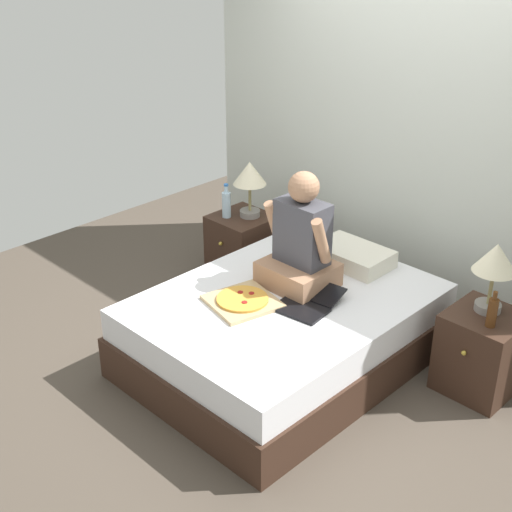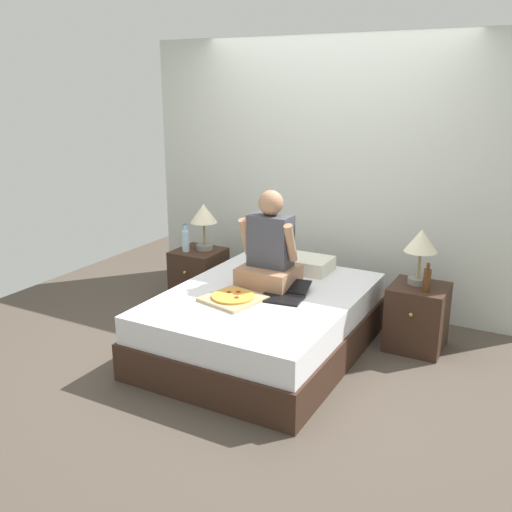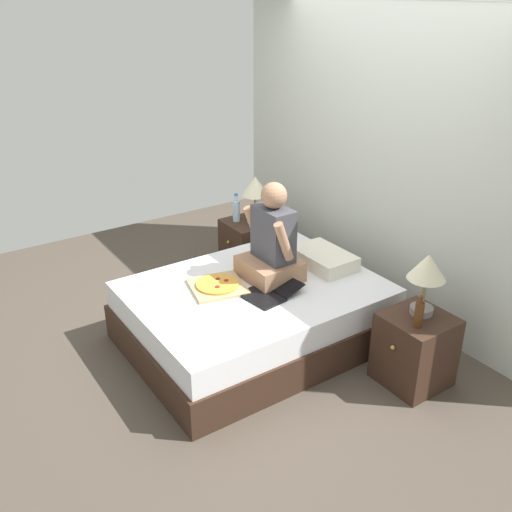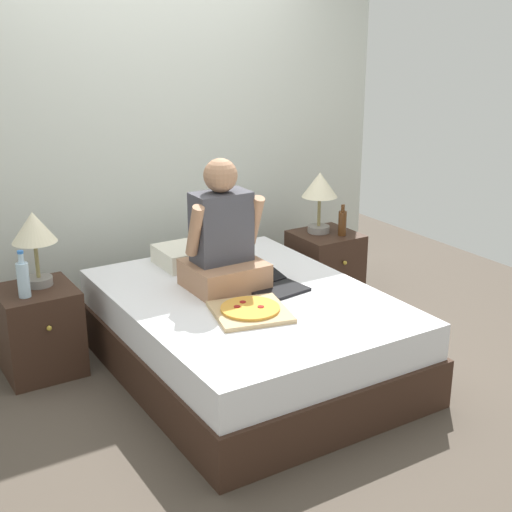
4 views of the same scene
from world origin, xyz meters
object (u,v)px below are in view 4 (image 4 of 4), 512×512
(nightstand_left, at_px, (39,330))
(nightstand_right, at_px, (325,267))
(person_seated, at_px, (223,241))
(laptop, at_px, (272,285))
(pizza_box, at_px, (250,311))
(lamp_on_left_nightstand, at_px, (34,233))
(water_bottle, at_px, (23,278))
(lamp_on_right_nightstand, at_px, (320,189))
(bed, at_px, (248,334))
(beer_bottle, at_px, (342,223))

(nightstand_left, xyz_separation_m, nightstand_right, (2.12, 0.00, 0.00))
(person_seated, bearing_deg, laptop, -39.78)
(nightstand_right, bearing_deg, pizza_box, -143.01)
(lamp_on_left_nightstand, distance_m, water_bottle, 0.28)
(lamp_on_right_nightstand, bearing_deg, pizza_box, -140.80)
(bed, xyz_separation_m, person_seated, (-0.05, 0.20, 0.54))
(nightstand_right, bearing_deg, beer_bottle, -54.99)
(bed, bearing_deg, person_seated, 104.76)
(lamp_on_left_nightstand, distance_m, nightstand_right, 2.17)
(nightstand_right, bearing_deg, lamp_on_left_nightstand, 178.62)
(bed, height_order, beer_bottle, beer_bottle)
(person_seated, distance_m, pizza_box, 0.53)
(nightstand_right, xyz_separation_m, person_seated, (-1.11, -0.45, 0.52))
(nightstand_right, xyz_separation_m, pizza_box, (-1.19, -0.90, 0.25))
(nightstand_left, xyz_separation_m, person_seated, (1.01, -0.45, 0.52))
(nightstand_right, distance_m, person_seated, 1.31)
(person_seated, relative_size, pizza_box, 1.62)
(water_bottle, height_order, person_seated, person_seated)
(water_bottle, relative_size, beer_bottle, 1.20)
(bed, height_order, nightstand_left, nightstand_left)
(water_bottle, relative_size, nightstand_right, 0.52)
(lamp_on_left_nightstand, bearing_deg, nightstand_left, -128.63)
(lamp_on_left_nightstand, relative_size, pizza_box, 0.94)
(nightstand_left, relative_size, lamp_on_left_nightstand, 1.18)
(nightstand_left, bearing_deg, pizza_box, -44.10)
(lamp_on_right_nightstand, height_order, laptop, lamp_on_right_nightstand)
(lamp_on_left_nightstand, bearing_deg, beer_bottle, -3.98)
(lamp_on_left_nightstand, xyz_separation_m, beer_bottle, (2.15, -0.15, -0.23))
(person_seated, bearing_deg, bed, -75.24)
(laptop, bearing_deg, lamp_on_right_nightstand, 38.90)
(lamp_on_right_nightstand, relative_size, pizza_box, 0.94)
(nightstand_right, height_order, beer_bottle, beer_bottle)
(nightstand_right, bearing_deg, laptop, -144.12)
(bed, relative_size, laptop, 4.23)
(bed, distance_m, person_seated, 0.58)
(nightstand_right, bearing_deg, lamp_on_right_nightstand, 120.93)
(lamp_on_left_nightstand, xyz_separation_m, person_seated, (0.97, -0.50, -0.08))
(bed, distance_m, lamp_on_left_nightstand, 1.38)
(nightstand_left, xyz_separation_m, water_bottle, (-0.08, -0.09, 0.38))
(bed, bearing_deg, nightstand_left, 148.54)
(laptop, bearing_deg, nightstand_left, 152.58)
(nightstand_right, relative_size, person_seated, 0.68)
(beer_bottle, height_order, laptop, beer_bottle)
(person_seated, bearing_deg, beer_bottle, 16.60)
(nightstand_left, distance_m, nightstand_right, 2.12)
(water_bottle, bearing_deg, beer_bottle, -0.25)
(laptop, bearing_deg, person_seated, 140.22)
(person_seated, bearing_deg, lamp_on_right_nightstand, 24.89)
(pizza_box, bearing_deg, bed, 62.03)
(laptop, xyz_separation_m, pizza_box, (-0.31, -0.26, -0.00))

